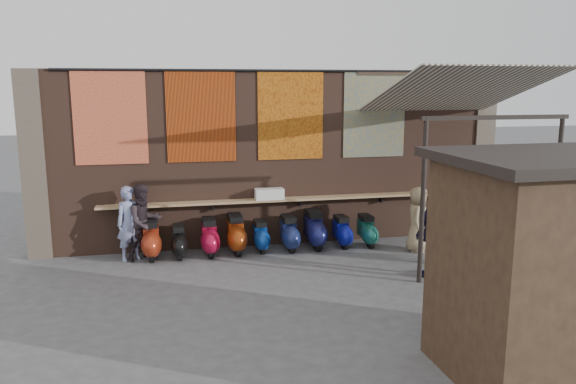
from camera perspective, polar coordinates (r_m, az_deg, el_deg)
The scene contains 34 objects.
ground at distance 10.88m, azimuth 1.60°, elevation -8.89°, with size 70.00×70.00×0.00m, color #474749.
brick_wall at distance 12.98m, azimuth -1.23°, elevation 3.44°, with size 10.00×0.40×4.00m, color brown.
pier_left at distance 13.03m, azimuth -24.31°, elevation 2.50°, with size 0.50×0.50×4.00m, color #4C4238.
pier_right at distance 14.88m, azimuth 18.85°, elevation 3.81°, with size 0.50×0.50×4.00m, color #4C4238.
eating_counter at distance 12.78m, azimuth -0.90°, elevation -0.78°, with size 8.00×0.32×0.05m, color #9E7A51.
shelf_box at distance 12.67m, azimuth -1.91°, elevation -0.20°, with size 0.64×0.28×0.24m, color white.
tapestry_redgold at distance 12.48m, azimuth -17.62°, elevation 7.25°, with size 1.50×0.02×2.00m, color maroon.
tapestry_sun at distance 12.46m, azimuth -8.82°, elevation 7.62°, with size 1.50×0.02×2.00m, color #E64C0D.
tapestry_orange at distance 12.74m, azimuth 0.28°, elevation 7.82°, with size 1.50×0.02×2.00m, color #BA6617.
tapestry_multi at distance 13.32m, azimuth 8.78°, elevation 7.82°, with size 1.50×0.02×2.00m, color #22537F.
hang_rail at distance 12.65m, azimuth -1.06°, elevation 12.23°, with size 0.06×0.06×9.50m, color black.
scooter_stool_0 at distance 12.39m, azimuth -13.71°, elevation -4.72°, with size 0.39×0.87×0.83m, color maroon, non-canonical shape.
scooter_stool_1 at distance 12.35m, azimuth -11.00°, elevation -4.98°, with size 0.33×0.73×0.69m, color black, non-canonical shape.
scooter_stool_2 at distance 12.42m, azimuth -7.98°, elevation -4.56°, with size 0.38×0.83×0.79m, color #AB0D32, non-canonical shape.
scooter_stool_3 at distance 12.49m, azimuth -5.31°, elevation -4.30°, with size 0.40×0.88×0.84m, color maroon, non-canonical shape.
scooter_stool_4 at distance 12.58m, azimuth -2.79°, elevation -4.51°, with size 0.33×0.72×0.69m, color navy, non-canonical shape.
scooter_stool_5 at distance 12.63m, azimuth 0.12°, elevation -4.24°, with size 0.37×0.82×0.77m, color navy, non-canonical shape.
scooter_stool_6 at distance 12.83m, azimuth 2.70°, elevation -3.84°, with size 0.40×0.89×0.85m, color #161953, non-canonical shape.
scooter_stool_7 at distance 12.96m, azimuth 5.50°, elevation -4.05°, with size 0.33×0.74×0.71m, color #0E148D, non-canonical shape.
scooter_stool_8 at distance 13.14m, azimuth 8.01°, elevation -3.91°, with size 0.33×0.74×0.70m, color #165A4E, non-canonical shape.
diner_left at distance 12.30m, azimuth -15.74°, elevation -3.10°, with size 0.58×0.38×1.59m, color #7E89B8.
diner_right at distance 12.28m, azimuth -14.38°, elevation -2.96°, with size 0.79×0.62×1.63m, color #292025.
shopper_navy at distance 11.17m, azimuth 14.64°, elevation -3.90°, with size 1.05×0.44×1.80m, color black.
shopper_grey at distance 12.03m, azimuth 20.97°, elevation -3.14°, with size 1.18×0.68×1.83m, color #5B5C60.
shopper_tan at distance 12.82m, azimuth 13.03°, elevation -2.71°, with size 0.72×0.47×1.46m, color #8A7857.
market_stall at distance 7.82m, azimuth 25.31°, elevation -7.33°, with size 2.53×1.90×2.74m, color black.
stall_roof at distance 7.53m, azimuth 26.19°, elevation 3.11°, with size 2.84×2.18×0.12m, color black.
stall_sign at distance 8.43m, azimuth 21.55°, elevation -1.45°, with size 1.20×0.04×0.50m, color gold.
stall_shelf at distance 8.68m, azimuth 21.09°, elevation -7.83°, with size 2.10×0.10×0.06m, color #473321.
awning_canvas at distance 12.38m, azimuth 16.80°, elevation 9.82°, with size 3.20×3.40×0.03m, color beige.
awning_ledger at distance 13.80m, azimuth 13.63°, elevation 11.70°, with size 3.30×0.08×0.12m, color #33261C.
awning_header at distance 11.11m, azimuth 20.43°, elevation 7.11°, with size 3.00×0.08×0.08m, color black.
awning_post_left at distance 10.62m, azimuth 13.51°, elevation -0.99°, with size 0.09×0.09×3.10m, color black.
awning_post_right at distance 12.09m, azimuth 25.55°, elevation -0.34°, with size 0.09×0.09×3.10m, color black.
Camera 1 is at (-2.49, -9.93, 3.67)m, focal length 35.00 mm.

